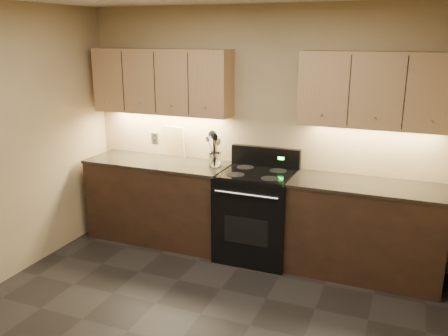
# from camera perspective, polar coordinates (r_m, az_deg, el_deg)

# --- Properties ---
(wall_back) EXTENTS (4.00, 0.04, 2.60)m
(wall_back) POSITION_cam_1_polar(r_m,az_deg,el_deg) (5.10, 4.37, 4.45)
(wall_back) COLOR tan
(wall_back) RESTS_ON ground
(counter_left) EXTENTS (1.62, 0.62, 0.93)m
(counter_left) POSITION_cam_1_polar(r_m,az_deg,el_deg) (5.49, -7.80, -3.86)
(counter_left) COLOR black
(counter_left) RESTS_ON ground
(counter_right) EXTENTS (1.46, 0.62, 0.93)m
(counter_right) POSITION_cam_1_polar(r_m,az_deg,el_deg) (4.84, 16.55, -7.15)
(counter_right) COLOR black
(counter_right) RESTS_ON ground
(stove) EXTENTS (0.76, 0.68, 1.14)m
(stove) POSITION_cam_1_polar(r_m,az_deg,el_deg) (5.02, 3.93, -5.51)
(stove) COLOR black
(stove) RESTS_ON ground
(upper_cab_left) EXTENTS (1.60, 0.30, 0.70)m
(upper_cab_left) POSITION_cam_1_polar(r_m,az_deg,el_deg) (5.33, -7.53, 10.28)
(upper_cab_left) COLOR #AF7D57
(upper_cab_left) RESTS_ON wall_back
(upper_cab_right) EXTENTS (1.44, 0.30, 0.70)m
(upper_cab_right) POSITION_cam_1_polar(r_m,az_deg,el_deg) (4.66, 18.03, 8.89)
(upper_cab_right) COLOR #AF7D57
(upper_cab_right) RESTS_ON wall_back
(outlet_plate) EXTENTS (0.08, 0.01, 0.12)m
(outlet_plate) POSITION_cam_1_polar(r_m,az_deg,el_deg) (5.66, -8.34, 3.59)
(outlet_plate) COLOR #B2B5BA
(outlet_plate) RESTS_ON wall_back
(utensil_crock) EXTENTS (0.14, 0.14, 0.16)m
(utensil_crock) POSITION_cam_1_polar(r_m,az_deg,el_deg) (5.08, -1.11, 1.01)
(utensil_crock) COLOR white
(utensil_crock) RESTS_ON counter_left
(cutting_board) EXTENTS (0.29, 0.11, 0.36)m
(cutting_board) POSITION_cam_1_polar(r_m,az_deg,el_deg) (5.51, -6.03, 3.21)
(cutting_board) COLOR #D2B771
(cutting_board) RESTS_ON counter_left
(wooden_spoon) EXTENTS (0.13, 0.12, 0.30)m
(wooden_spoon) POSITION_cam_1_polar(r_m,az_deg,el_deg) (5.07, -1.47, 2.00)
(wooden_spoon) COLOR #D2B771
(wooden_spoon) RESTS_ON utensil_crock
(black_spoon) EXTENTS (0.09, 0.11, 0.36)m
(black_spoon) POSITION_cam_1_polar(r_m,az_deg,el_deg) (5.06, -1.15, 2.34)
(black_spoon) COLOR black
(black_spoon) RESTS_ON utensil_crock
(black_turner) EXTENTS (0.14, 0.17, 0.37)m
(black_turner) POSITION_cam_1_polar(r_m,az_deg,el_deg) (5.02, -1.17, 2.25)
(black_turner) COLOR black
(black_turner) RESTS_ON utensil_crock
(steel_spatula) EXTENTS (0.23, 0.11, 0.35)m
(steel_spatula) POSITION_cam_1_polar(r_m,az_deg,el_deg) (5.05, -0.73, 2.21)
(steel_spatula) COLOR silver
(steel_spatula) RESTS_ON utensil_crock
(steel_skimmer) EXTENTS (0.18, 0.16, 0.38)m
(steel_skimmer) POSITION_cam_1_polar(r_m,az_deg,el_deg) (5.01, -0.86, 2.25)
(steel_skimmer) COLOR silver
(steel_skimmer) RESTS_ON utensil_crock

